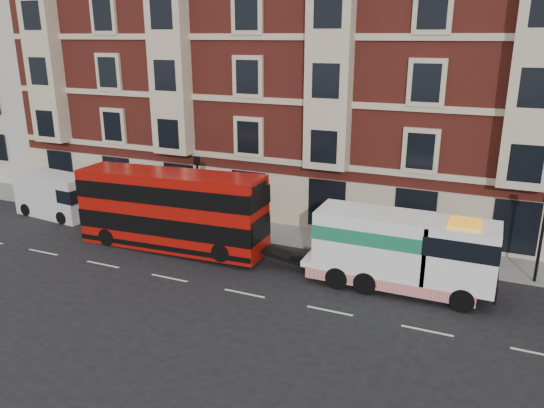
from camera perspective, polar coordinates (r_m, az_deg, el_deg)
The scene contains 9 objects.
ground at distance 24.20m, azimuth -2.98°, elevation -9.59°, with size 120.00×120.00×0.00m, color black.
sidewalk at distance 30.47m, azimuth 3.26°, elevation -3.51°, with size 90.00×3.00×0.15m, color slate.
victorian_terrace at distance 35.44m, azimuth 8.70°, elevation 15.87°, with size 45.00×12.00×20.40m.
lamp_post_west at distance 31.01m, azimuth -7.97°, elevation 1.80°, with size 0.35×0.15×4.35m.
lamp_post_east at distance 26.89m, azimuth 27.10°, elevation -2.54°, with size 0.35×0.15×4.35m.
double_decker_bus at distance 28.72m, azimuth -10.82°, elevation -0.51°, with size 10.54×2.42×4.26m.
tow_truck at distance 24.54m, azimuth 13.42°, elevation -4.88°, with size 8.43×2.49×3.51m.
box_van at distance 36.54m, azimuth -22.33°, elevation 0.86°, with size 5.38×2.64×2.70m.
pedestrian at distance 32.66m, azimuth -11.33°, elevation -0.61°, with size 0.63×0.41×1.73m, color #1B1B36.
Camera 1 is at (9.64, -19.23, 11.08)m, focal length 35.00 mm.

